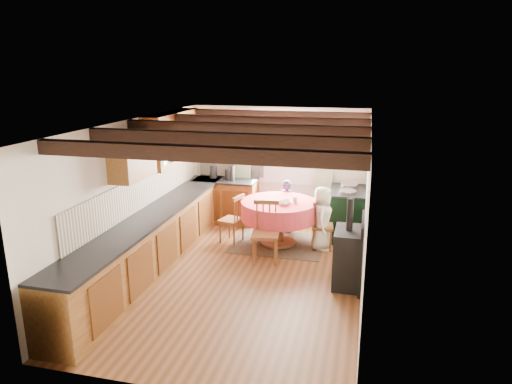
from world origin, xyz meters
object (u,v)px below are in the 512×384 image
(aga_range, at_px, (347,213))
(child_right, at_px, (322,218))
(child_far, at_px, (287,205))
(cast_iron_stove, at_px, (348,242))
(cup, at_px, (295,200))
(chair_left, at_px, (231,218))
(chair_right, at_px, (322,224))
(dining_table, at_px, (279,223))
(chair_near, at_px, (265,233))

(aga_range, relative_size, child_right, 0.90)
(child_right, bearing_deg, child_far, 43.90)
(aga_range, relative_size, cast_iron_stove, 0.77)
(aga_range, bearing_deg, cup, -141.79)
(child_far, bearing_deg, child_right, 152.25)
(chair_left, xyz_separation_m, cast_iron_stove, (2.18, -1.27, 0.22))
(aga_range, bearing_deg, chair_right, -119.39)
(chair_left, height_order, cast_iron_stove, cast_iron_stove)
(dining_table, relative_size, cast_iron_stove, 1.02)
(chair_near, xyz_separation_m, child_right, (0.86, 0.78, 0.06))
(chair_near, relative_size, aga_range, 1.00)
(chair_near, height_order, child_far, child_far)
(dining_table, height_order, child_far, child_far)
(child_right, bearing_deg, cup, 85.74)
(chair_near, distance_m, child_right, 1.16)
(cast_iron_stove, bearing_deg, aga_range, 93.07)
(child_far, bearing_deg, aga_range, -164.74)
(dining_table, bearing_deg, chair_right, -0.39)
(child_far, xyz_separation_m, child_right, (0.78, -0.80, 0.05))
(chair_left, relative_size, child_far, 0.87)
(cup, bearing_deg, chair_left, -176.74)
(chair_near, distance_m, aga_range, 1.98)
(chair_right, height_order, cast_iron_stove, cast_iron_stove)
(child_far, bearing_deg, cup, 128.43)
(chair_left, relative_size, cup, 8.49)
(dining_table, bearing_deg, aga_range, 30.28)
(aga_range, xyz_separation_m, child_far, (-1.18, 0.06, 0.05))
(chair_left, height_order, cup, cup)
(chair_near, bearing_deg, cup, 58.61)
(cup, bearing_deg, chair_near, -114.27)
(cast_iron_stove, xyz_separation_m, child_right, (-0.51, 1.31, -0.09))
(dining_table, xyz_separation_m, child_right, (0.79, -0.04, 0.17))
(chair_right, xyz_separation_m, child_far, (-0.78, 0.76, 0.07))
(dining_table, xyz_separation_m, chair_left, (-0.88, -0.08, 0.05))
(chair_near, height_order, chair_right, chair_near)
(chair_right, distance_m, child_far, 1.10)
(child_far, relative_size, child_right, 0.91)
(chair_left, relative_size, cast_iron_stove, 0.68)
(chair_near, xyz_separation_m, chair_right, (0.87, 0.82, -0.06))
(aga_range, relative_size, cup, 9.61)
(chair_near, bearing_deg, chair_left, 130.21)
(chair_right, height_order, cup, cup)
(chair_near, xyz_separation_m, cup, (0.37, 0.81, 0.36))
(dining_table, xyz_separation_m, chair_near, (-0.07, -0.82, 0.10))
(chair_right, bearing_deg, cast_iron_stove, -165.90)
(chair_right, relative_size, child_far, 0.87)
(chair_right, bearing_deg, aga_range, -35.93)
(chair_near, xyz_separation_m, aga_range, (1.26, 1.52, -0.04))
(aga_range, relative_size, child_far, 0.99)
(dining_table, xyz_separation_m, cast_iron_stove, (1.31, -1.35, 0.26))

